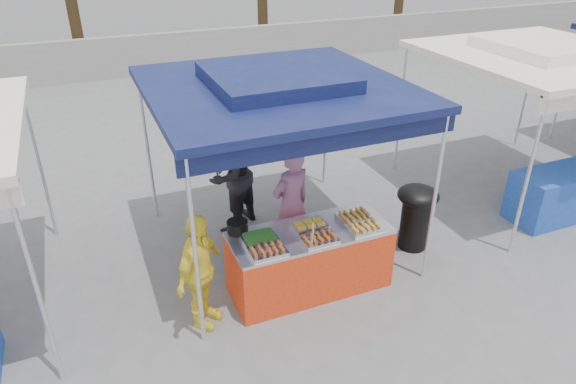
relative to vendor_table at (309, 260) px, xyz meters
name	(u,v)px	position (x,y,z in m)	size (l,w,h in m)	color
ground_plane	(306,282)	(0.00, 0.10, -0.43)	(80.00, 80.00, 0.00)	slate
back_wall	(154,54)	(0.00, 11.10, 0.17)	(40.00, 0.25, 1.20)	gray
main_canopy	(277,87)	(0.00, 1.07, 1.94)	(3.20, 3.20, 2.57)	silver
neighbor_stall_right	(554,109)	(4.50, 0.67, 1.18)	(3.20, 3.20, 2.57)	silver
vendor_table	(309,260)	(0.00, 0.00, 0.00)	(2.00, 0.80, 0.85)	red
food_tray_fl	(268,251)	(-0.65, -0.24, 0.46)	(0.42, 0.30, 0.07)	white
food_tray_fm	(319,239)	(0.01, -0.24, 0.46)	(0.42, 0.30, 0.07)	white
food_tray_fr	(364,227)	(0.63, -0.23, 0.46)	(0.42, 0.30, 0.07)	white
food_tray_bl	(260,238)	(-0.64, 0.05, 0.46)	(0.42, 0.30, 0.07)	white
food_tray_bm	(310,225)	(0.03, 0.09, 0.46)	(0.42, 0.30, 0.07)	white
food_tray_br	(354,216)	(0.65, 0.06, 0.46)	(0.42, 0.30, 0.07)	white
cooking_pot	(237,227)	(-0.82, 0.33, 0.50)	(0.26, 0.26, 0.15)	black
skewer_cup	(313,240)	(-0.08, -0.25, 0.47)	(0.07, 0.07, 0.09)	silver
wok_burner	(416,212)	(1.78, 0.27, 0.16)	(0.58, 0.58, 0.98)	black
crate_left	(255,258)	(-0.49, 0.69, -0.29)	(0.45, 0.32, 0.27)	#1737BD
crate_right	(300,245)	(0.20, 0.73, -0.29)	(0.45, 0.32, 0.27)	#1737BD
crate_stacked	(300,229)	(0.20, 0.73, -0.02)	(0.43, 0.30, 0.26)	#1737BD
vendor_woman	(291,205)	(0.05, 0.70, 0.41)	(0.61, 0.40, 1.68)	#A06691
helper_man	(230,174)	(-0.47, 1.81, 0.47)	(0.87, 0.68, 1.80)	#232328
customer_person	(200,272)	(-1.42, -0.13, 0.31)	(0.86, 0.36, 1.46)	yellow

